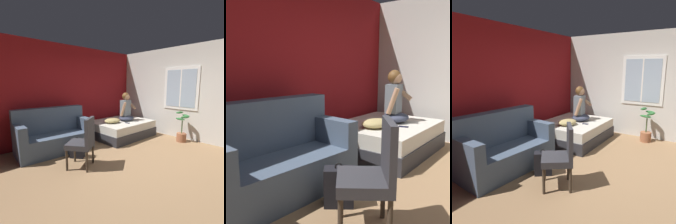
% 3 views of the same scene
% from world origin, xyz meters
% --- Properties ---
extents(ground_plane, '(40.00, 40.00, 0.00)m').
position_xyz_m(ground_plane, '(0.00, 0.00, 0.00)').
color(ground_plane, '#93704C').
extents(wall_back_accent, '(9.92, 0.16, 2.70)m').
position_xyz_m(wall_back_accent, '(0.00, 2.64, 1.35)').
color(wall_back_accent, maroon).
rests_on(wall_back_accent, ground).
extents(wall_side_with_window, '(0.19, 6.52, 2.70)m').
position_xyz_m(wall_side_with_window, '(2.54, 0.01, 1.35)').
color(wall_side_with_window, silver).
rests_on(wall_side_with_window, ground).
extents(bed, '(1.79, 1.43, 0.48)m').
position_xyz_m(bed, '(1.29, 1.71, 0.24)').
color(bed, '#2D2D33').
rests_on(bed, ground).
extents(couch, '(1.76, 0.95, 1.04)m').
position_xyz_m(couch, '(-0.80, 1.96, 0.39)').
color(couch, '#47566B').
rests_on(couch, ground).
extents(side_chair, '(0.64, 0.64, 0.98)m').
position_xyz_m(side_chair, '(-0.75, 0.74, 0.53)').
color(side_chair, '#382D23').
rests_on(side_chair, ground).
extents(person_seated, '(0.58, 0.51, 0.88)m').
position_xyz_m(person_seated, '(1.45, 1.65, 0.84)').
color(person_seated, '#383D51').
rests_on(person_seated, bed).
extents(backpack, '(0.35, 0.35, 0.46)m').
position_xyz_m(backpack, '(-0.59, 1.23, 0.19)').
color(backpack, black).
rests_on(backpack, ground).
extents(throw_pillow, '(0.56, 0.48, 0.14)m').
position_xyz_m(throw_pillow, '(0.88, 1.67, 0.55)').
color(throw_pillow, tan).
rests_on(throw_pillow, bed).
extents(cell_phone, '(0.11, 0.16, 0.01)m').
position_xyz_m(cell_phone, '(1.19, 1.35, 0.48)').
color(cell_phone, black).
rests_on(cell_phone, bed).
extents(potted_plant, '(0.39, 0.37, 0.85)m').
position_xyz_m(potted_plant, '(2.13, 0.15, 0.30)').
color(potted_plant, '#995B3D').
rests_on(potted_plant, ground).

